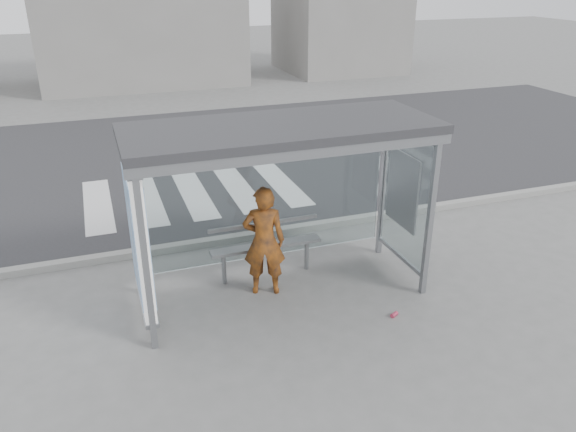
{
  "coord_description": "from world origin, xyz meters",
  "views": [
    {
      "loc": [
        -2.37,
        -6.9,
        4.54
      ],
      "look_at": [
        0.16,
        0.2,
        1.17
      ],
      "focal_mm": 35.0,
      "sensor_mm": 36.0,
      "label": 1
    }
  ],
  "objects_px": {
    "bus_shelter": "(255,171)",
    "person": "(264,241)",
    "bench": "(266,245)",
    "soda_can": "(394,315)"
  },
  "relations": [
    {
      "from": "person",
      "to": "soda_can",
      "type": "distance_m",
      "value": 2.14
    },
    {
      "from": "bus_shelter",
      "to": "bench",
      "type": "height_order",
      "value": "bus_shelter"
    },
    {
      "from": "person",
      "to": "bench",
      "type": "distance_m",
      "value": 0.57
    },
    {
      "from": "person",
      "to": "bench",
      "type": "bearing_deg",
      "value": -92.82
    },
    {
      "from": "soda_can",
      "to": "bench",
      "type": "bearing_deg",
      "value": 128.44
    },
    {
      "from": "soda_can",
      "to": "person",
      "type": "bearing_deg",
      "value": 140.27
    },
    {
      "from": "person",
      "to": "soda_can",
      "type": "relative_size",
      "value": 14.74
    },
    {
      "from": "bus_shelter",
      "to": "person",
      "type": "distance_m",
      "value": 1.14
    },
    {
      "from": "bus_shelter",
      "to": "person",
      "type": "height_order",
      "value": "bus_shelter"
    },
    {
      "from": "person",
      "to": "soda_can",
      "type": "bearing_deg",
      "value": 157.32
    }
  ]
}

